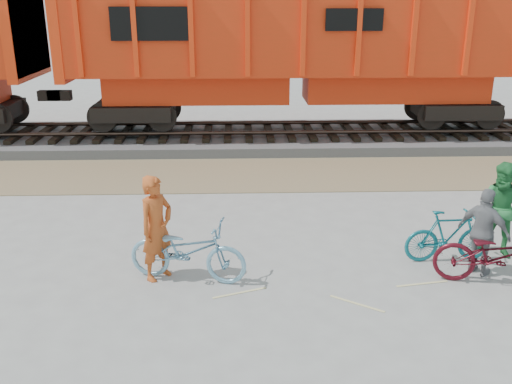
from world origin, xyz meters
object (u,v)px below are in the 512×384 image
bicycle_teal (449,236)px  person_solo (156,228)px  bicycle_blue (188,251)px  person_woman (484,232)px  bicycle_maroon (498,256)px  hopper_car_center (297,46)px  person_man (503,210)px

bicycle_teal → person_solo: 5.09m
bicycle_blue → person_woman: bearing=-75.9°
bicycle_blue → person_woman: 4.92m
person_woman → bicycle_teal: bearing=-7.7°
person_solo → bicycle_blue: bearing=-61.5°
bicycle_maroon → person_woman: 0.47m
hopper_car_center → person_man: size_ratio=8.05×
bicycle_blue → person_man: 5.61m
hopper_car_center → person_solo: size_ratio=7.86×
hopper_car_center → bicycle_maroon: bearing=-76.5°
bicycle_teal → bicycle_maroon: bicycle_maroon is taller
bicycle_maroon → person_man: 1.29m
hopper_car_center → bicycle_maroon: hopper_car_center is taller
hopper_car_center → person_woman: size_ratio=9.22×
person_solo → person_woman: size_ratio=1.17×
hopper_car_center → person_man: 9.25m
bicycle_blue → bicycle_teal: bearing=-69.3°
person_solo → bicycle_maroon: bearing=-55.0°
bicycle_maroon → person_solo: size_ratio=1.12×
bicycle_maroon → person_woman: bearing=30.4°
bicycle_teal → person_woman: size_ratio=1.05×
bicycle_blue → hopper_car_center: bearing=-2.5°
bicycle_teal → person_man: bearing=-82.4°
bicycle_teal → person_woman: 0.69m
hopper_car_center → person_woman: 9.78m
hopper_car_center → bicycle_blue: hopper_car_center is taller
hopper_car_center → person_solo: (-3.20, -9.20, -2.12)m
hopper_car_center → bicycle_teal: hopper_car_center is taller
hopper_car_center → bicycle_blue: 10.00m
bicycle_maroon → person_solo: (-5.51, 0.46, 0.37)m
person_woman → bicycle_maroon: bearing=151.1°
bicycle_maroon → person_woman: (-0.10, 0.40, 0.24)m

